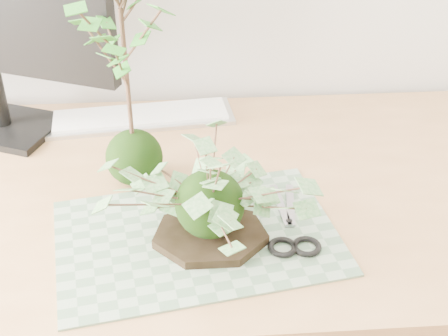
{
  "coord_description": "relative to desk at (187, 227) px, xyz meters",
  "views": [
    {
      "loc": [
        -0.06,
        0.31,
        1.39
      ],
      "look_at": [
        0.0,
        1.14,
        0.84
      ],
      "focal_mm": 50.0,
      "sensor_mm": 36.0,
      "label": 1
    }
  ],
  "objects": [
    {
      "name": "desk",
      "position": [
        0.0,
        0.0,
        0.0
      ],
      "size": [
        1.6,
        0.7,
        0.74
      ],
      "color": "tan",
      "rests_on": "ground_plane"
    },
    {
      "name": "cutting_mat",
      "position": [
        0.02,
        -0.14,
        0.09
      ],
      "size": [
        0.49,
        0.37,
        0.0
      ],
      "primitive_type": "cube",
      "rotation": [
        0.0,
        0.0,
        0.17
      ],
      "color": "#557758",
      "rests_on": "desk"
    },
    {
      "name": "stone_dish",
      "position": [
        0.04,
        -0.15,
        0.1
      ],
      "size": [
        0.19,
        0.19,
        0.01
      ],
      "primitive_type": "cylinder",
      "rotation": [
        0.0,
        0.0,
        -0.0
      ],
      "color": "black",
      "rests_on": "cutting_mat"
    },
    {
      "name": "ivy_kokedama",
      "position": [
        0.04,
        -0.15,
        0.21
      ],
      "size": [
        0.33,
        0.33,
        0.22
      ],
      "rotation": [
        0.0,
        0.0,
        -0.08
      ],
      "color": "black",
      "rests_on": "stone_dish"
    },
    {
      "name": "maple_kokedama",
      "position": [
        -0.09,
        0.03,
        0.39
      ],
      "size": [
        0.3,
        0.3,
        0.43
      ],
      "rotation": [
        0.0,
        0.0,
        -0.41
      ],
      "color": "black",
      "rests_on": "desk"
    },
    {
      "name": "keyboard",
      "position": [
        -0.09,
        0.26,
        0.1
      ],
      "size": [
        0.4,
        0.16,
        0.02
      ],
      "rotation": [
        0.0,
        0.0,
        0.1
      ],
      "color": "#B9B9B9",
      "rests_on": "desk"
    },
    {
      "name": "scissors",
      "position": [
        0.17,
        -0.16,
        0.1
      ],
      "size": [
        0.09,
        0.19,
        0.01
      ],
      "rotation": [
        0.0,
        0.0,
        -0.03
      ],
      "color": "#90909C",
      "rests_on": "cutting_mat"
    }
  ]
}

